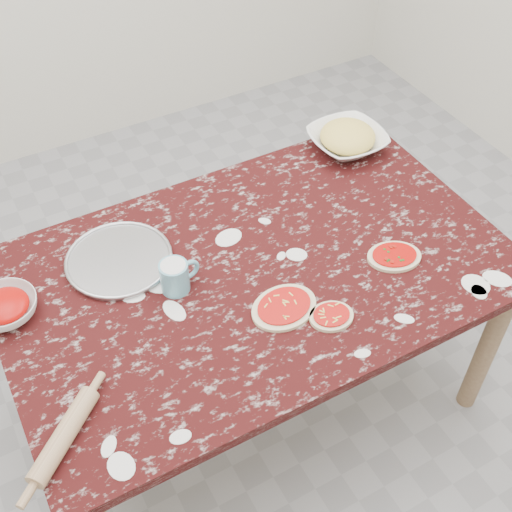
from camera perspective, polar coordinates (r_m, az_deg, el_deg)
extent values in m
plane|color=gray|center=(2.67, 0.00, -12.04)|extent=(4.00, 4.00, 0.00)
cube|color=black|center=(2.09, 0.00, -1.34)|extent=(1.60, 1.00, 0.04)
cube|color=#8B724F|center=(2.13, 0.00, -2.43)|extent=(1.50, 0.90, 0.08)
cylinder|color=#8B724F|center=(2.51, 19.59, -7.48)|extent=(0.07, 0.07, 0.71)
cylinder|color=#8B724F|center=(2.53, -19.34, -6.65)|extent=(0.07, 0.07, 0.71)
cylinder|color=#8B724F|center=(2.89, 8.57, 4.02)|extent=(0.07, 0.07, 0.71)
cylinder|color=#B2B2B7|center=(2.13, -11.87, -0.36)|extent=(0.36, 0.36, 0.01)
imported|color=white|center=(2.06, -21.03, -4.28)|extent=(0.23, 0.23, 0.06)
imported|color=white|center=(2.55, 7.96, 9.94)|extent=(0.28, 0.28, 0.07)
cylinder|color=#64A9BD|center=(1.99, -7.13, -1.83)|extent=(0.09, 0.09, 0.10)
torus|color=#64A9BD|center=(2.01, -5.87, -1.19)|extent=(0.07, 0.02, 0.07)
cylinder|color=silver|center=(1.96, -7.23, -1.12)|extent=(0.07, 0.07, 0.01)
ellipsoid|color=beige|center=(1.96, 2.46, -4.53)|extent=(0.23, 0.19, 0.01)
ellipsoid|color=red|center=(1.95, 2.47, -4.37)|extent=(0.19, 0.16, 0.00)
ellipsoid|color=beige|center=(1.95, 6.59, -5.28)|extent=(0.15, 0.13, 0.01)
ellipsoid|color=red|center=(1.94, 6.61, -5.12)|extent=(0.12, 0.11, 0.00)
ellipsoid|color=beige|center=(2.14, 11.97, -0.06)|extent=(0.21, 0.18, 0.01)
ellipsoid|color=red|center=(2.14, 12.00, 0.09)|extent=(0.17, 0.15, 0.00)
cylinder|color=tan|center=(1.76, -16.41, -14.80)|extent=(0.23, 0.22, 0.05)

